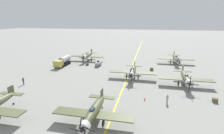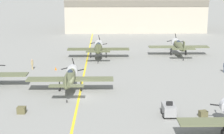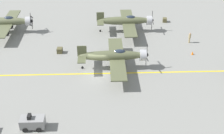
% 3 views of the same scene
% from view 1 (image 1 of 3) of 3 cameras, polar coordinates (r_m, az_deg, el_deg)
% --- Properties ---
extents(ground_plane, '(400.00, 400.00, 0.00)m').
position_cam_1_polar(ground_plane, '(48.49, 5.35, -2.61)').
color(ground_plane, gray).
extents(taxiway_stripe, '(0.30, 160.00, 0.01)m').
position_cam_1_polar(taxiway_stripe, '(48.49, 5.35, -2.61)').
color(taxiway_stripe, yellow).
rests_on(taxiway_stripe, ground).
extents(airplane_mid_left, '(12.00, 9.98, 3.80)m').
position_cam_1_polar(airplane_mid_left, '(43.64, 22.91, -3.14)').
color(airplane_mid_left, '#585D3E').
rests_on(airplane_mid_left, ground).
extents(airplane_mid_center, '(12.00, 9.98, 3.77)m').
position_cam_1_polar(airplane_mid_center, '(45.46, 6.79, -1.25)').
color(airplane_mid_center, '#575C3E').
rests_on(airplane_mid_center, ground).
extents(airplane_near_right, '(12.00, 9.98, 3.79)m').
position_cam_1_polar(airplane_near_right, '(64.49, -7.96, 3.76)').
color(airplane_near_right, '#5A5F41').
rests_on(airplane_near_right, ground).
extents(airplane_near_left, '(12.00, 9.98, 3.65)m').
position_cam_1_polar(airplane_near_left, '(63.80, 20.02, 2.82)').
color(airplane_near_left, '#5D6344').
rests_on(airplane_near_left, ground).
extents(airplane_far_center, '(12.00, 9.98, 3.77)m').
position_cam_1_polar(airplane_far_center, '(26.49, -5.95, -14.16)').
color(airplane_far_center, '#4A4F31').
rests_on(airplane_far_center, ground).
extents(fuel_tanker, '(2.67, 8.00, 2.98)m').
position_cam_1_polar(fuel_tanker, '(59.41, -15.78, 1.79)').
color(fuel_tanker, black).
rests_on(fuel_tanker, ground).
extents(tow_tractor, '(1.57, 2.60, 1.79)m').
position_cam_1_polar(tow_tractor, '(56.95, -4.57, 1.01)').
color(tow_tractor, gray).
rests_on(tow_tractor, ground).
extents(ground_crew_walking, '(0.39, 0.39, 1.79)m').
position_cam_1_polar(ground_crew_walking, '(33.95, 17.61, -9.80)').
color(ground_crew_walking, tan).
rests_on(ground_crew_walking, ground).
extents(ground_crew_inspecting, '(0.40, 0.40, 1.85)m').
position_cam_1_polar(ground_crew_inspecting, '(46.04, -27.00, -3.99)').
color(ground_crew_inspecting, '#334256').
rests_on(ground_crew_inspecting, ground).
extents(supply_crate_by_tanker, '(1.00, 0.87, 0.75)m').
position_cam_1_polar(supply_crate_by_tanker, '(38.34, 30.59, -9.32)').
color(supply_crate_by_tanker, brown).
rests_on(supply_crate_by_tanker, ground).
extents(supply_crate_mid_lane, '(1.03, 0.92, 0.74)m').
position_cam_1_polar(supply_crate_mid_lane, '(58.66, -8.05, 0.91)').
color(supply_crate_mid_lane, brown).
rests_on(supply_crate_mid_lane, ground).
extents(supply_crate_outboard, '(1.01, 0.86, 0.81)m').
position_cam_1_polar(supply_crate_outboard, '(53.72, 12.84, -0.67)').
color(supply_crate_outboard, brown).
rests_on(supply_crate_outboard, ground).
extents(traffic_cone, '(0.36, 0.36, 0.55)m').
position_cam_1_polar(traffic_cone, '(34.47, 10.65, -10.19)').
color(traffic_cone, orange).
rests_on(traffic_cone, ground).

